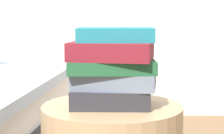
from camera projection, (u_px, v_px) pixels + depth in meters
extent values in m
cube|color=#28282D|center=(110.00, 97.00, 1.31)|extent=(0.25, 0.19, 0.06)
cube|color=slate|center=(115.00, 80.00, 1.30)|extent=(0.28, 0.20, 0.05)
cube|color=#1E512D|center=(111.00, 66.00, 1.29)|extent=(0.28, 0.18, 0.04)
cube|color=maroon|center=(113.00, 51.00, 1.30)|extent=(0.28, 0.24, 0.06)
cube|color=#1E727F|center=(115.00, 35.00, 1.29)|extent=(0.24, 0.17, 0.04)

